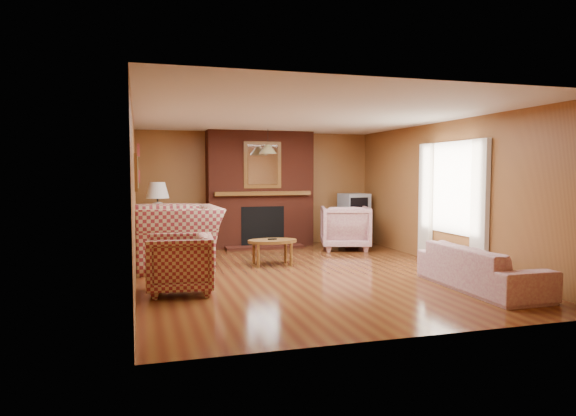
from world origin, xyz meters
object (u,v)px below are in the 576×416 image
object	(u,v)px
side_table	(158,237)
table_lamp	(158,199)
floral_armchair	(345,227)
tv_stand	(354,230)
coffee_table	(272,243)
floral_sofa	(481,268)
fireplace	(260,190)
crt_tv	(354,205)
plaid_armchair	(180,264)
plaid_loveseat	(177,236)

from	to	relation	value
side_table	table_lamp	world-z (taller)	table_lamp
floral_armchair	tv_stand	size ratio (longest dim) A/B	1.65
coffee_table	floral_sofa	bearing A→B (deg)	-48.58
fireplace	floral_armchair	world-z (taller)	fireplace
coffee_table	tv_stand	distance (m)	3.11
side_table	crt_tv	world-z (taller)	crt_tv
floral_armchair	side_table	world-z (taller)	floral_armchair
plaid_armchair	floral_armchair	world-z (taller)	floral_armchair
fireplace	floral_armchair	size ratio (longest dim) A/B	2.48
fireplace	plaid_loveseat	size ratio (longest dim) A/B	1.56
table_lamp	plaid_armchair	bearing A→B (deg)	-87.37
floral_sofa	floral_armchair	size ratio (longest dim) A/B	2.04
tv_stand	side_table	bearing A→B (deg)	-170.95
floral_sofa	crt_tv	size ratio (longest dim) A/B	3.26
coffee_table	crt_tv	bearing A→B (deg)	40.53
floral_sofa	crt_tv	distance (m)	4.56
fireplace	side_table	bearing A→B (deg)	-165.71
floral_sofa	coffee_table	bearing A→B (deg)	42.12
table_lamp	tv_stand	distance (m)	4.23
side_table	table_lamp	distance (m)	0.72
crt_tv	table_lamp	bearing A→B (deg)	-175.26
plaid_armchair	floral_armchair	distance (m)	4.54
floral_sofa	crt_tv	bearing A→B (deg)	-1.19
plaid_armchair	table_lamp	size ratio (longest dim) A/B	1.18
floral_armchair	coffee_table	bearing A→B (deg)	51.77
fireplace	floral_sofa	size ratio (longest dim) A/B	1.22
plaid_loveseat	floral_sofa	size ratio (longest dim) A/B	0.78
tv_stand	crt_tv	size ratio (longest dim) A/B	0.97
table_lamp	crt_tv	distance (m)	4.17
table_lamp	coffee_table	bearing A→B (deg)	-43.09
coffee_table	tv_stand	size ratio (longest dim) A/B	1.42
fireplace	crt_tv	world-z (taller)	fireplace
floral_sofa	tv_stand	world-z (taller)	tv_stand
coffee_table	crt_tv	world-z (taller)	crt_tv
fireplace	tv_stand	world-z (taller)	fireplace
side_table	tv_stand	xyz separation A→B (m)	(4.15, 0.35, -0.04)
coffee_table	crt_tv	distance (m)	3.14
tv_stand	plaid_loveseat	bearing A→B (deg)	-151.97
fireplace	tv_stand	bearing A→B (deg)	-5.15
table_lamp	fireplace	bearing A→B (deg)	14.29
plaid_armchair	floral_sofa	xyz separation A→B (m)	(3.85, -0.91, -0.09)
plaid_loveseat	plaid_armchair	bearing A→B (deg)	-5.19
plaid_armchair	side_table	distance (m)	3.27
floral_armchair	tv_stand	bearing A→B (deg)	-108.53
plaid_armchair	coffee_table	size ratio (longest dim) A/B	1.00
fireplace	side_table	distance (m)	2.33
coffee_table	side_table	xyz separation A→B (m)	(-1.79, 1.67, -0.04)
crt_tv	plaid_armchair	bearing A→B (deg)	-137.93
floral_armchair	side_table	size ratio (longest dim) A/B	1.47
plaid_armchair	floral_sofa	size ratio (longest dim) A/B	0.42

